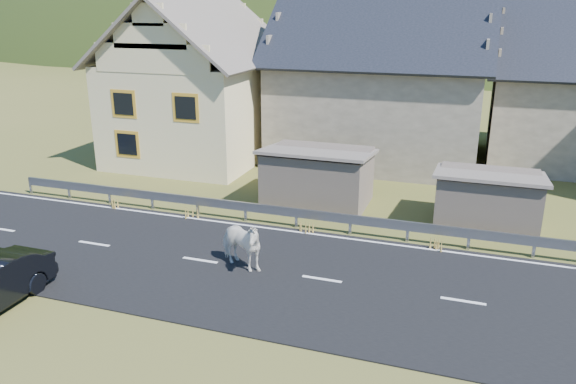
% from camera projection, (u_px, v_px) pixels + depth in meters
% --- Properties ---
extents(ground, '(160.00, 160.00, 0.00)m').
position_uv_depth(ground, '(322.00, 280.00, 16.54)').
color(ground, '#3F4819').
rests_on(ground, ground).
extents(road, '(60.00, 7.00, 0.04)m').
position_uv_depth(road, '(322.00, 280.00, 16.54)').
color(road, black).
rests_on(road, ground).
extents(lane_markings, '(60.00, 6.60, 0.01)m').
position_uv_depth(lane_markings, '(322.00, 279.00, 16.53)').
color(lane_markings, silver).
rests_on(lane_markings, road).
extents(guardrail, '(28.10, 0.09, 0.75)m').
position_uv_depth(guardrail, '(350.00, 220.00, 19.67)').
color(guardrail, '#93969B').
rests_on(guardrail, ground).
extents(shed_left, '(4.30, 3.30, 2.40)m').
position_uv_depth(shed_left, '(318.00, 177.00, 22.64)').
color(shed_left, '#706257').
rests_on(shed_left, ground).
extents(shed_right, '(3.80, 2.90, 2.20)m').
position_uv_depth(shed_right, '(487.00, 201.00, 20.23)').
color(shed_right, '#706257').
rests_on(shed_right, ground).
extents(house_cream, '(7.80, 9.80, 8.30)m').
position_uv_depth(house_cream, '(199.00, 73.00, 29.00)').
color(house_cream, beige).
rests_on(house_cream, ground).
extents(house_stone_a, '(10.80, 9.80, 8.90)m').
position_uv_depth(house_stone_a, '(383.00, 68.00, 28.84)').
color(house_stone_a, gray).
rests_on(house_stone_a, ground).
extents(mountain, '(440.00, 280.00, 260.00)m').
position_uv_depth(mountain, '(484.00, 94.00, 182.91)').
color(mountain, '#243F12').
rests_on(mountain, ground).
extents(conifer_patch, '(76.00, 50.00, 28.00)m').
position_uv_depth(conifer_patch, '(221.00, 13.00, 130.23)').
color(conifer_patch, black).
rests_on(conifer_patch, ground).
extents(horse, '(1.53, 2.08, 1.60)m').
position_uv_depth(horse, '(240.00, 244.00, 17.00)').
color(horse, white).
rests_on(horse, road).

